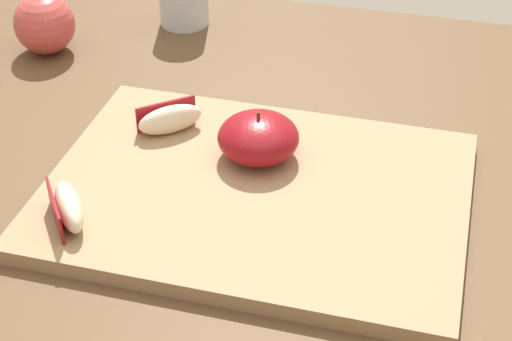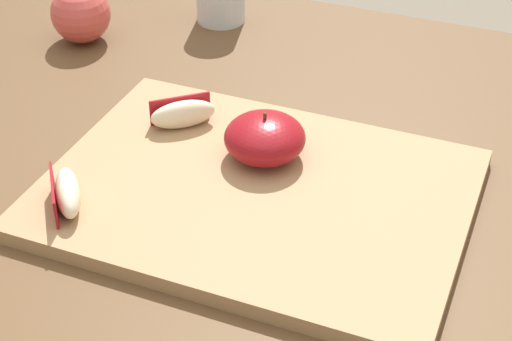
{
  "view_description": "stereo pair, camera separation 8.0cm",
  "coord_description": "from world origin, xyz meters",
  "views": [
    {
      "loc": [
        0.1,
        -0.69,
        1.28
      ],
      "look_at": [
        -0.07,
        -0.06,
        0.81
      ],
      "focal_mm": 57.92,
      "sensor_mm": 36.0,
      "label": 1
    },
    {
      "loc": [
        0.18,
        -0.67,
        1.28
      ],
      "look_at": [
        -0.07,
        -0.06,
        0.81
      ],
      "focal_mm": 57.92,
      "sensor_mm": 36.0,
      "label": 2
    }
  ],
  "objects": [
    {
      "name": "apple_wedge_back",
      "position": [
        -0.18,
        0.01,
        0.8
      ],
      "size": [
        0.07,
        0.06,
        0.03
      ],
      "color": "beige",
      "rests_on": "cutting_board"
    },
    {
      "name": "apple_half_skin_up",
      "position": [
        -0.08,
        -0.01,
        0.81
      ],
      "size": [
        0.08,
        0.08,
        0.05
      ],
      "color": "maroon",
      "rests_on": "cutting_board"
    },
    {
      "name": "cutting_board",
      "position": [
        -0.07,
        -0.06,
        0.78
      ],
      "size": [
        0.41,
        0.31,
        0.02
      ],
      "color": "#A37F56",
      "rests_on": "dining_table"
    },
    {
      "name": "dining_table",
      "position": [
        0.0,
        0.0,
        0.66
      ],
      "size": [
        1.37,
        0.83,
        0.77
      ],
      "color": "brown",
      "rests_on": "ground_plane"
    },
    {
      "name": "apple_wedge_middle",
      "position": [
        -0.22,
        -0.16,
        0.8
      ],
      "size": [
        0.06,
        0.07,
        0.03
      ],
      "color": "beige",
      "rests_on": "cutting_board"
    },
    {
      "name": "whole_apple_pink_lady",
      "position": [
        -0.41,
        0.18,
        0.81
      ],
      "size": [
        0.08,
        0.08,
        0.09
      ],
      "color": "#D14C47",
      "rests_on": "dining_table"
    }
  ]
}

